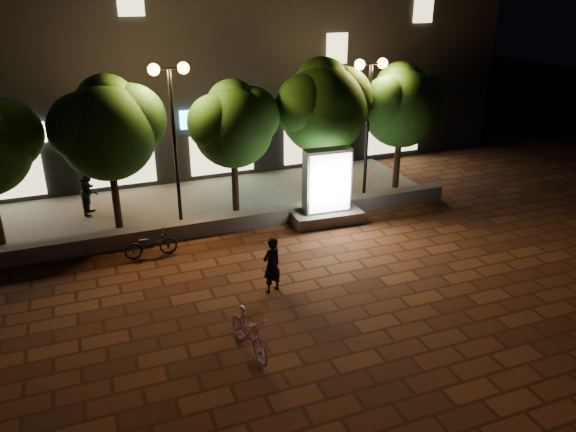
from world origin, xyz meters
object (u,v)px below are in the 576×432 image
tree_far_right (402,103)px  ad_kiosk (327,193)px  street_lamp_left (171,103)px  tree_right (324,104)px  tree_left (108,125)px  rider (272,265)px  scooter_parked (151,244)px  tree_mid (234,122)px  pedestrian (89,191)px  scooter_pink (249,333)px  street_lamp_right (370,93)px

tree_far_right → ad_kiosk: bearing=-153.1°
street_lamp_left → tree_right: bearing=2.8°
tree_right → tree_left: bearing=-180.0°
tree_right → rider: (-4.03, -5.66, -2.79)m
tree_left → ad_kiosk: size_ratio=1.92×
tree_far_right → scooter_parked: tree_far_right is taller
tree_right → tree_far_right: 3.20m
tree_far_right → tree_right: bearing=180.0°
tree_mid → tree_right: tree_right is taller
tree_far_right → street_lamp_left: street_lamp_left is taller
scooter_parked → pedestrian: 4.20m
tree_right → ad_kiosk: 3.33m
street_lamp_left → pedestrian: size_ratio=3.12×
tree_mid → scooter_parked: tree_mid is taller
tree_mid → street_lamp_left: street_lamp_left is taller
tree_left → scooter_pink: bearing=-76.4°
street_lamp_right → ad_kiosk: size_ratio=1.96×
street_lamp_left → pedestrian: street_lamp_left is taller
rider → tree_mid: bearing=-118.0°
ad_kiosk → scooter_parked: (-5.91, -0.45, -0.62)m
street_lamp_left → scooter_parked: size_ratio=3.36×
tree_right → ad_kiosk: (-0.77, -2.01, -2.54)m
tree_left → rider: tree_left is taller
street_lamp_right → pedestrian: bearing=170.0°
tree_mid → scooter_pink: 8.62m
scooter_pink → tree_mid: bearing=66.1°
street_lamp_right → scooter_pink: size_ratio=2.95×
rider → scooter_parked: size_ratio=1.01×
tree_right → street_lamp_left: (-5.36, -0.26, 0.46)m
street_lamp_right → rider: bearing=-136.4°
rider → street_lamp_right: bearing=-157.2°
tree_left → tree_right: bearing=0.0°
tree_far_right → tree_left: bearing=180.0°
tree_far_right → scooter_pink: bearing=-137.3°
ad_kiosk → scooter_pink: bearing=-128.0°
tree_right → scooter_parked: bearing=-159.7°
tree_far_right → street_lamp_right: bearing=-170.4°
scooter_parked → pedestrian: pedestrian is taller
scooter_parked → rider: bearing=-140.4°
scooter_pink → pedestrian: pedestrian is taller
street_lamp_right → rider: street_lamp_right is taller
tree_left → tree_far_right: bearing=-0.0°
tree_right → scooter_pink: (-5.38, -7.92, -3.06)m
ad_kiosk → scooter_pink: 7.51m
rider → scooter_parked: rider is taller
tree_far_right → pedestrian: 11.66m
pedestrian → tree_mid: bearing=-90.5°
street_lamp_right → scooter_pink: 10.93m
street_lamp_right → tree_mid: bearing=177.0°
tree_far_right → scooter_parked: 10.60m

